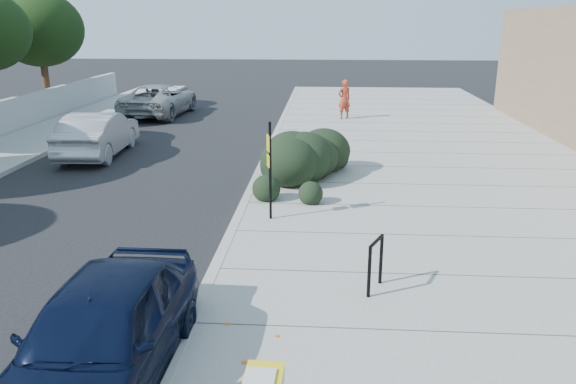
% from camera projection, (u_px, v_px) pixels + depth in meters
% --- Properties ---
extents(ground, '(120.00, 120.00, 0.00)m').
position_uv_depth(ground, '(215.00, 276.00, 10.68)').
color(ground, black).
rests_on(ground, ground).
extents(sidewalk_near, '(11.20, 50.00, 0.15)m').
position_uv_depth(sidewalk_near, '(456.00, 198.00, 15.07)').
color(sidewalk_near, gray).
rests_on(sidewalk_near, ground).
extents(curb_near, '(0.22, 50.00, 0.17)m').
position_uv_depth(curb_near, '(249.00, 194.00, 15.43)').
color(curb_near, '#9E9E99').
rests_on(curb_near, ground).
extents(tree_far_f, '(4.40, 4.40, 6.07)m').
position_uv_depth(tree_far_f, '(39.00, 29.00, 28.37)').
color(tree_far_f, '#332114').
rests_on(tree_far_f, ground).
extents(bike_rack, '(0.31, 0.60, 0.94)m').
position_uv_depth(bike_rack, '(376.00, 260.00, 9.63)').
color(bike_rack, black).
rests_on(bike_rack, sidewalk_near).
extents(sign_post, '(0.12, 0.26, 2.31)m').
position_uv_depth(sign_post, '(270.00, 164.00, 12.91)').
color(sign_post, black).
rests_on(sign_post, sidewalk_near).
extents(hedge, '(2.20, 4.27, 1.59)m').
position_uv_depth(hedge, '(306.00, 155.00, 16.12)').
color(hedge, black).
rests_on(hedge, sidewalk_near).
extents(sedan_navy, '(1.86, 4.46, 1.51)m').
position_uv_depth(sedan_navy, '(101.00, 335.00, 7.28)').
color(sedan_navy, black).
rests_on(sedan_navy, ground).
extents(wagon_silver, '(1.90, 4.80, 1.56)m').
position_uv_depth(wagon_silver, '(98.00, 134.00, 19.91)').
color(wagon_silver, '#A7A7AB').
rests_on(wagon_silver, ground).
extents(suv_silver, '(2.94, 5.81, 1.58)m').
position_uv_depth(suv_silver, '(159.00, 100.00, 28.29)').
color(suv_silver, '#979A9C').
rests_on(suv_silver, ground).
extents(pedestrian, '(0.80, 0.71, 1.83)m').
position_uv_depth(pedestrian, '(344.00, 99.00, 26.41)').
color(pedestrian, '#9F3522').
rests_on(pedestrian, sidewalk_near).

